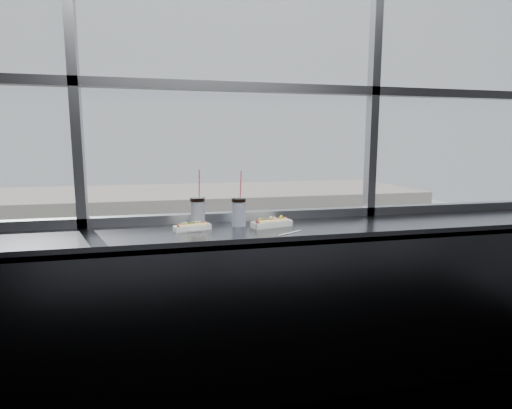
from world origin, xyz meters
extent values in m
plane|color=black|center=(0.00, 1.50, 0.55)|extent=(6.00, 0.00, 6.00)
plane|color=silver|center=(0.00, 1.52, 2.30)|extent=(6.00, 0.00, 6.00)
cube|color=slate|center=(0.00, 1.23, 1.07)|extent=(6.00, 0.55, 0.06)
cube|color=slate|center=(0.00, 0.97, 0.55)|extent=(6.00, 0.04, 1.04)
cube|color=white|center=(-0.33, 1.25, 1.10)|extent=(0.24, 0.12, 0.01)
cube|color=white|center=(-0.33, 1.25, 1.12)|extent=(0.24, 0.12, 0.03)
cylinder|color=#D5BF70|center=(-0.33, 1.25, 1.12)|extent=(0.18, 0.08, 0.04)
cylinder|color=brown|center=(-0.33, 1.25, 1.13)|extent=(0.18, 0.07, 0.03)
cube|color=white|center=(0.17, 1.23, 1.10)|extent=(0.28, 0.15, 0.01)
cube|color=white|center=(0.17, 1.23, 1.12)|extent=(0.28, 0.15, 0.04)
cylinder|color=#D5BF70|center=(0.17, 1.23, 1.13)|extent=(0.21, 0.09, 0.04)
cylinder|color=brown|center=(0.17, 1.23, 1.14)|extent=(0.21, 0.08, 0.03)
cylinder|color=white|center=(-0.28, 1.37, 1.19)|extent=(0.09, 0.09, 0.18)
cylinder|color=black|center=(-0.28, 1.37, 1.27)|extent=(0.10, 0.10, 0.02)
cylinder|color=silver|center=(-0.28, 1.37, 1.29)|extent=(0.10, 0.10, 0.01)
cylinder|color=#FF5063|center=(-0.27, 1.36, 1.37)|extent=(0.01, 0.05, 0.19)
cylinder|color=white|center=(-0.02, 1.31, 1.19)|extent=(0.09, 0.09, 0.18)
cylinder|color=black|center=(-0.02, 1.31, 1.27)|extent=(0.09, 0.09, 0.02)
cylinder|color=silver|center=(-0.02, 1.31, 1.28)|extent=(0.10, 0.10, 0.01)
cylinder|color=#FF5063|center=(-0.01, 1.31, 1.36)|extent=(0.01, 0.05, 0.19)
cylinder|color=white|center=(0.23, 1.02, 1.10)|extent=(0.17, 0.11, 0.01)
ellipsoid|color=silver|center=(-0.32, 1.20, 1.11)|extent=(0.10, 0.07, 0.02)
plane|color=beige|center=(0.00, 45.00, -11.00)|extent=(120.00, 120.00, 0.00)
cube|color=black|center=(0.00, 21.50, -10.97)|extent=(80.00, 10.00, 0.06)
cube|color=beige|center=(0.00, 29.50, -10.98)|extent=(80.00, 6.00, 0.04)
cube|color=#B8AB9B|center=(0.00, 39.50, -7.00)|extent=(50.00, 14.00, 8.00)
imported|color=#8D0803|center=(3.87, 25.50, -9.97)|extent=(2.97, 6.01, 1.93)
imported|color=#3960AC|center=(15.63, 17.50, -9.78)|extent=(3.73, 7.28, 2.33)
imported|color=black|center=(-8.62, 25.50, -9.93)|extent=(3.22, 6.34, 2.03)
imported|color=silver|center=(10.22, 25.50, -9.87)|extent=(2.97, 6.54, 2.14)
imported|color=beige|center=(7.32, 17.50, -9.80)|extent=(3.44, 7.04, 2.27)
imported|color=#9E422B|center=(-1.85, 17.50, -9.94)|extent=(2.70, 6.06, 1.99)
imported|color=#66605B|center=(-0.84, 28.38, -10.02)|extent=(0.62, 0.83, 1.87)
imported|color=#66605B|center=(10.54, 29.80, -9.99)|extent=(0.86, 0.65, 1.94)
imported|color=#66605B|center=(-5.71, 28.30, -9.90)|extent=(0.94, 0.71, 2.13)
cylinder|color=#47382B|center=(-7.80, 29.50, -9.63)|extent=(0.27, 0.27, 2.73)
sphere|color=#32732A|center=(-7.80, 29.50, -7.13)|extent=(3.64, 3.64, 3.64)
cylinder|color=#47382B|center=(1.71, 29.50, -9.90)|extent=(0.22, 0.22, 2.20)
sphere|color=#32732A|center=(1.71, 29.50, -7.88)|extent=(2.94, 2.94, 2.94)
cylinder|color=#47382B|center=(12.30, 29.50, -9.74)|extent=(0.25, 0.25, 2.51)
sphere|color=#32732A|center=(12.30, 29.50, -7.44)|extent=(3.35, 3.35, 3.35)
camera|label=1|loc=(-0.49, -1.18, 1.62)|focal=28.00mm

